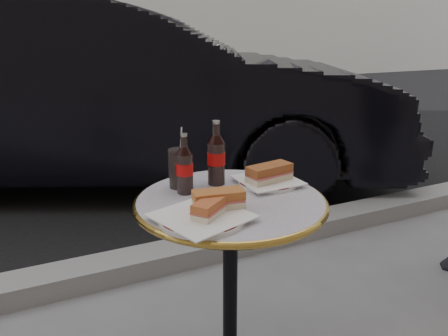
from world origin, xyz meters
name	(u,v)px	position (x,y,z in m)	size (l,w,h in m)	color
asphalt_road	(70,126)	(0.00, 5.00, 0.00)	(40.00, 8.00, 0.00)	black
curb	(158,260)	(0.00, 0.90, 0.05)	(40.00, 0.20, 0.12)	gray
bistro_table	(230,297)	(0.00, 0.00, 0.37)	(0.62, 0.62, 0.73)	#BAB2C4
plate_left	(202,219)	(-0.15, -0.12, 0.74)	(0.25, 0.25, 0.01)	silver
plate_right	(268,182)	(0.18, 0.07, 0.74)	(0.21, 0.21, 0.01)	white
sandwich_left_a	(211,208)	(-0.12, -0.13, 0.77)	(0.13, 0.06, 0.05)	#B7582E
sandwich_left_b	(219,200)	(-0.08, -0.09, 0.77)	(0.15, 0.07, 0.05)	#B3612D
sandwich_right	(269,174)	(0.18, 0.06, 0.77)	(0.16, 0.08, 0.06)	#984F26
cola_bottle_left	(185,164)	(-0.11, 0.11, 0.83)	(0.06, 0.06, 0.20)	black
cola_bottle_right	(216,153)	(0.02, 0.15, 0.85)	(0.06, 0.06, 0.23)	black
cola_glass	(178,168)	(-0.12, 0.17, 0.80)	(0.07, 0.07, 0.14)	black
parked_car	(125,95)	(0.22, 2.43, 0.73)	(4.47, 1.55, 1.47)	black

